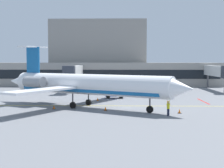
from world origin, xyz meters
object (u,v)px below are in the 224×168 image
baggage_tug (40,86)px  marshaller (168,108)px  pushback_tractor (113,93)px  regional_jet (85,84)px

baggage_tug → marshaller: bearing=-55.0°
pushback_tractor → regional_jet: bearing=-108.6°
regional_jet → baggage_tug: (-13.50, 27.69, -2.31)m
regional_jet → pushback_tractor: regional_jet is taller
baggage_tug → pushback_tractor: size_ratio=1.25×
baggage_tug → pushback_tractor: baggage_tug is taller
baggage_tug → marshaller: size_ratio=2.18×
regional_jet → marshaller: 13.59m
regional_jet → pushback_tractor: (3.94, 11.72, -2.42)m
marshaller → baggage_tug: bearing=125.0°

